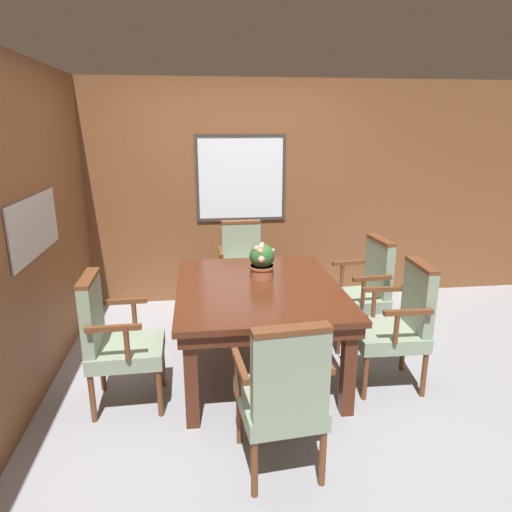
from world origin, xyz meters
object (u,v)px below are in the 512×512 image
(dining_table, at_px, (258,296))
(chair_left_near, at_px, (114,337))
(chair_right_far, at_px, (364,288))
(chair_head_far, at_px, (243,266))
(potted_plant, at_px, (262,261))
(chair_right_near, at_px, (399,321))
(chair_head_near, at_px, (283,393))

(dining_table, height_order, chair_left_near, chair_left_near)
(chair_right_far, bearing_deg, chair_head_far, -133.33)
(potted_plant, bearing_deg, chair_head_far, 93.39)
(dining_table, relative_size, chair_right_far, 1.59)
(chair_head_far, bearing_deg, dining_table, -90.49)
(chair_left_near, height_order, potted_plant, potted_plant)
(dining_table, distance_m, chair_right_far, 1.11)
(chair_right_far, xyz_separation_m, potted_plant, (-0.98, -0.21, 0.36))
(chair_left_near, distance_m, chair_head_far, 1.90)
(chair_right_near, bearing_deg, potted_plant, -116.40)
(chair_right_near, height_order, potted_plant, potted_plant)
(dining_table, xyz_separation_m, chair_right_near, (1.04, -0.35, -0.12))
(chair_head_far, bearing_deg, chair_head_near, -91.08)
(chair_left_near, relative_size, potted_plant, 3.26)
(dining_table, relative_size, potted_plant, 5.19)
(chair_right_far, xyz_separation_m, chair_left_near, (-2.10, -0.75, 0.00))
(chair_head_near, bearing_deg, potted_plant, -98.13)
(chair_left_near, xyz_separation_m, chair_head_near, (1.06, -0.83, 0.00))
(chair_head_near, bearing_deg, chair_left_near, -43.32)
(chair_head_near, xyz_separation_m, potted_plant, (0.07, 1.37, 0.36))
(chair_head_near, height_order, potted_plant, potted_plant)
(dining_table, relative_size, chair_left_near, 1.59)
(dining_table, height_order, potted_plant, potted_plant)
(chair_head_near, distance_m, potted_plant, 1.41)
(chair_right_near, height_order, chair_head_far, same)
(chair_right_far, bearing_deg, dining_table, -74.08)
(dining_table, height_order, chair_head_far, chair_head_far)
(chair_right_far, xyz_separation_m, chair_head_near, (-1.05, -1.58, 0.00))
(chair_head_far, bearing_deg, potted_plant, -87.50)
(chair_right_near, height_order, chair_head_near, same)
(chair_left_near, distance_m, chair_head_near, 1.34)
(chair_right_near, distance_m, potted_plant, 1.17)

